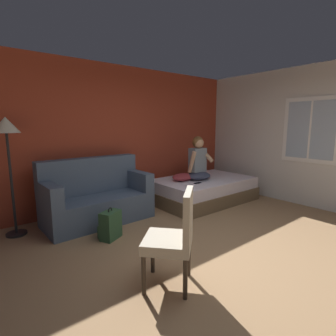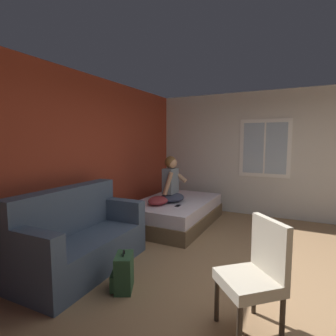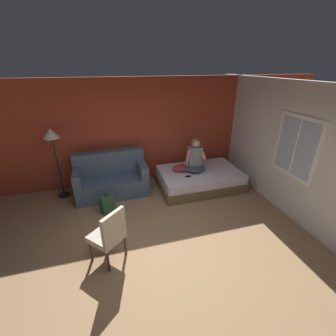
# 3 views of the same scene
# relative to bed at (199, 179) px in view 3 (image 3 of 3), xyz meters

# --- Properties ---
(ground_plane) EXTENTS (40.00, 40.00, 0.00)m
(ground_plane) POSITION_rel_bed_xyz_m (-1.52, -1.88, -0.24)
(ground_plane) COLOR #93704C
(wall_back_accent) EXTENTS (10.75, 0.16, 2.70)m
(wall_back_accent) POSITION_rel_bed_xyz_m (-1.52, 0.97, 1.11)
(wall_back_accent) COLOR #993823
(wall_back_accent) RESTS_ON ground
(wall_side_with_window) EXTENTS (0.19, 6.93, 2.70)m
(wall_side_with_window) POSITION_rel_bed_xyz_m (1.43, -1.87, 1.12)
(wall_side_with_window) COLOR silver
(wall_side_with_window) RESTS_ON ground
(bed) EXTENTS (2.09, 1.32, 0.48)m
(bed) POSITION_rel_bed_xyz_m (0.00, 0.00, 0.00)
(bed) COLOR brown
(bed) RESTS_ON ground
(couch) EXTENTS (1.72, 0.87, 1.04)m
(couch) POSITION_rel_bed_xyz_m (-2.20, 0.33, 0.16)
(couch) COLOR #47566B
(couch) RESTS_ON ground
(side_chair) EXTENTS (0.65, 0.65, 0.98)m
(side_chair) POSITION_rel_bed_xyz_m (-2.35, -1.86, 0.30)
(side_chair) COLOR #382D23
(side_chair) RESTS_ON ground
(person_seated) EXTENTS (0.53, 0.45, 0.88)m
(person_seated) POSITION_rel_bed_xyz_m (-0.14, 0.02, 0.60)
(person_seated) COLOR #383D51
(person_seated) RESTS_ON bed
(backpack) EXTENTS (0.35, 0.33, 0.46)m
(backpack) POSITION_rel_bed_xyz_m (-2.36, -0.47, -0.04)
(backpack) COLOR #2D5133
(backpack) RESTS_ON ground
(throw_pillow) EXTENTS (0.55, 0.45, 0.14)m
(throw_pillow) POSITION_rel_bed_xyz_m (-0.45, 0.14, 0.31)
(throw_pillow) COLOR #993338
(throw_pillow) RESTS_ON bed
(cell_phone) EXTENTS (0.14, 0.07, 0.01)m
(cell_phone) POSITION_rel_bed_xyz_m (-0.40, -0.24, 0.25)
(cell_phone) COLOR black
(cell_phone) RESTS_ON bed
(floor_lamp) EXTENTS (0.36, 0.36, 1.70)m
(floor_lamp) POSITION_rel_bed_xyz_m (-3.37, 0.51, 1.19)
(floor_lamp) COLOR black
(floor_lamp) RESTS_ON ground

